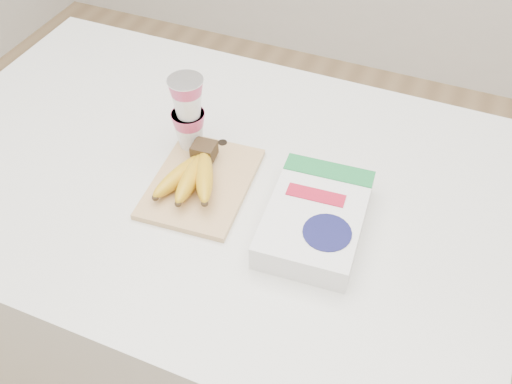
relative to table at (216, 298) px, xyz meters
The scene contains 6 objects.
room 0.86m from the table, ahead, with size 4.00×4.00×4.00m.
table is the anchor object (origin of this frame).
cutting_board 0.50m from the table, 70.45° to the right, with size 0.19×0.26×0.01m, color tan.
bananas 0.53m from the table, 87.98° to the right, with size 0.14×0.19×0.06m.
yogurt_stack 0.60m from the table, 138.02° to the left, with size 0.08×0.08×0.17m.
cereal_box 0.58m from the table, 13.36° to the right, with size 0.20×0.27×0.06m.
Camera 1 is at (0.44, -0.77, 1.81)m, focal length 40.00 mm.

